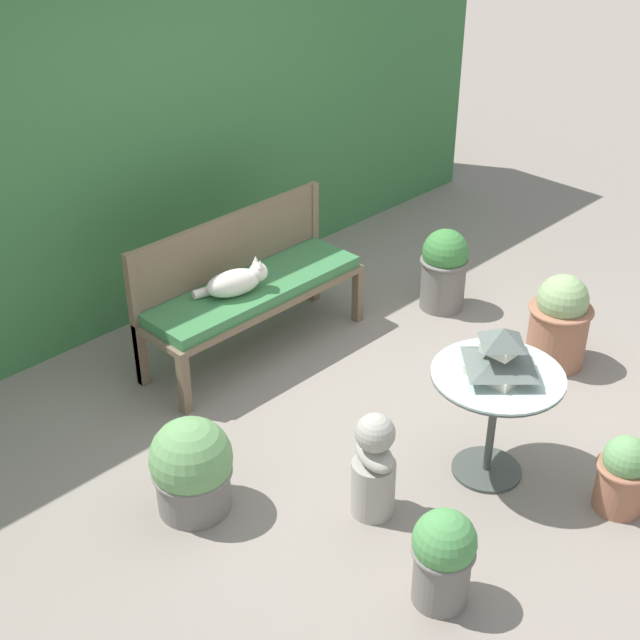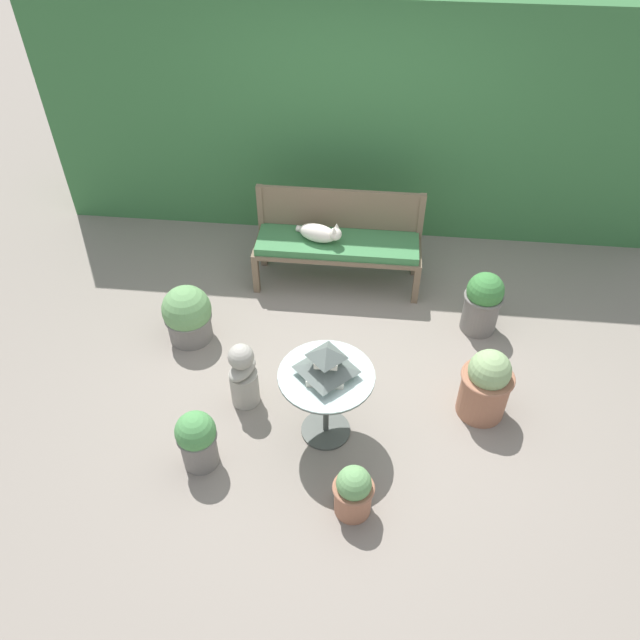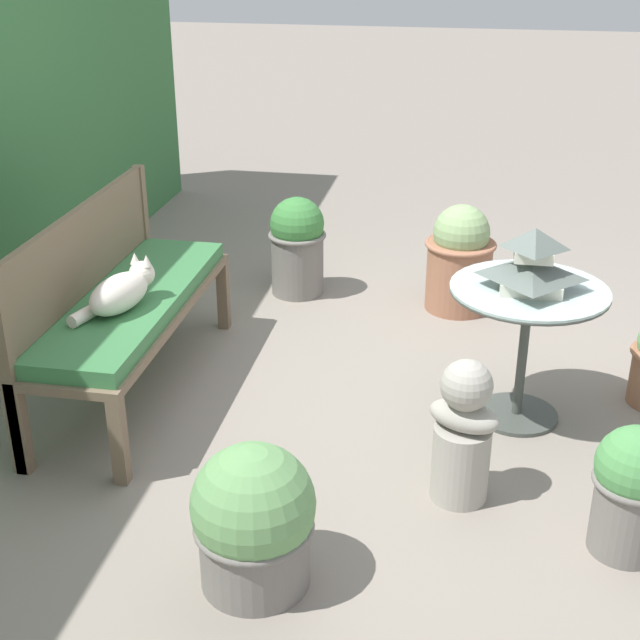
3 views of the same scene
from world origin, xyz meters
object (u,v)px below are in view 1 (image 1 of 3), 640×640
at_px(garden_bust, 374,467).
at_px(potted_plant_hedge_corner, 559,321).
at_px(potted_plant_bench_left, 443,556).
at_px(garden_bench, 254,294).
at_px(pagoda_birdhouse, 501,355).
at_px(potted_plant_patio_mid, 444,268).
at_px(patio_table, 495,396).
at_px(potted_plant_bench_right, 192,468).
at_px(potted_plant_path_edge, 623,474).
at_px(cat, 236,282).

distance_m(garden_bust, potted_plant_hedge_corner, 1.90).
bearing_deg(potted_plant_bench_left, garden_bench, 69.38).
xyz_separation_m(pagoda_birdhouse, potted_plant_patio_mid, (1.28, 1.32, -0.46)).
relative_size(patio_table, garden_bust, 1.14).
xyz_separation_m(patio_table, potted_plant_bench_right, (-1.32, 0.93, -0.25)).
xyz_separation_m(patio_table, potted_plant_hedge_corner, (1.22, 0.33, -0.21)).
xyz_separation_m(potted_plant_patio_mid, potted_plant_bench_right, (-2.60, -0.39, -0.05)).
distance_m(garden_bust, potted_plant_patio_mid, 2.23).
distance_m(potted_plant_hedge_corner, potted_plant_bench_left, 2.23).
distance_m(patio_table, potted_plant_path_edge, 0.76).
distance_m(garden_bench, potted_plant_hedge_corner, 1.99).
bearing_deg(potted_plant_bench_left, patio_table, 22.63).
bearing_deg(garden_bust, garden_bench, 1.14).
bearing_deg(potted_plant_patio_mid, potted_plant_bench_right, -171.56).
height_order(pagoda_birdhouse, potted_plant_hedge_corner, pagoda_birdhouse).
bearing_deg(potted_plant_bench_right, garden_bust, -47.23).
height_order(patio_table, potted_plant_bench_right, patio_table).
bearing_deg(potted_plant_bench_right, garden_bench, 36.03).
relative_size(cat, potted_plant_hedge_corner, 0.71).
bearing_deg(potted_plant_hedge_corner, pagoda_birdhouse, -164.73).
relative_size(patio_table, potted_plant_patio_mid, 1.15).
distance_m(garden_bench, garden_bust, 1.72).
relative_size(cat, patio_table, 0.64).
height_order(potted_plant_patio_mid, potted_plant_bench_left, potted_plant_patio_mid).
relative_size(garden_bench, potted_plant_path_edge, 3.59).
distance_m(potted_plant_hedge_corner, potted_plant_bench_right, 2.61).
height_order(potted_plant_hedge_corner, potted_plant_bench_left, potted_plant_hedge_corner).
bearing_deg(potted_plant_patio_mid, pagoda_birdhouse, -134.13).
xyz_separation_m(pagoda_birdhouse, potted_plant_bench_left, (-0.90, -0.38, -0.50)).
relative_size(potted_plant_hedge_corner, potted_plant_bench_left, 1.24).
xyz_separation_m(garden_bench, cat, (-0.17, -0.02, 0.16)).
relative_size(garden_bench, pagoda_birdhouse, 4.47).
bearing_deg(patio_table, potted_plant_bench_left, -157.37).
xyz_separation_m(potted_plant_bench_left, potted_plant_bench_right, (-0.42, 1.31, -0.01)).
height_order(garden_bust, potted_plant_hedge_corner, potted_plant_hedge_corner).
distance_m(patio_table, garden_bust, 0.76).
height_order(garden_bench, patio_table, patio_table).
relative_size(cat, potted_plant_path_edge, 1.02).
bearing_deg(potted_plant_bench_right, potted_plant_path_edge, -45.35).
bearing_deg(potted_plant_bench_right, patio_table, -35.25).
bearing_deg(cat, garden_bench, 24.08).
height_order(cat, potted_plant_patio_mid, cat).
xyz_separation_m(pagoda_birdhouse, potted_plant_bench_right, (-1.32, 0.93, -0.51)).
height_order(garden_bench, garden_bust, garden_bust).
bearing_deg(garden_bench, potted_plant_patio_mid, -21.30).
distance_m(cat, garden_bust, 1.66).
distance_m(potted_plant_hedge_corner, potted_plant_path_edge, 1.39).
distance_m(garden_bust, potted_plant_path_edge, 1.30).
relative_size(cat, potted_plant_bench_left, 0.88).
height_order(cat, potted_plant_bench_left, cat).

